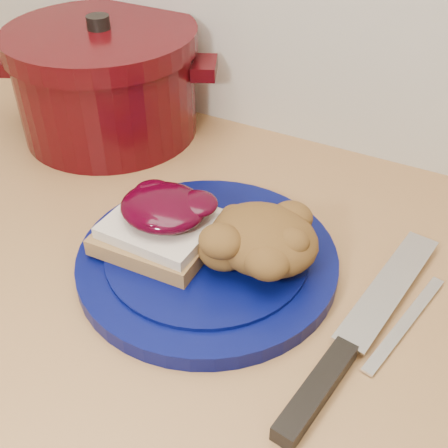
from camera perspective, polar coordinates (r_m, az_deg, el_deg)
The scene contains 7 objects.
plate at distance 0.62m, azimuth -1.69°, elevation -3.68°, with size 0.29×0.29×0.02m, color #040942.
sandwich at distance 0.61m, azimuth -6.41°, elevation 0.17°, with size 0.12×0.11×0.06m.
stuffing_mound at distance 0.58m, azimuth 4.06°, elevation -1.52°, with size 0.12×0.10×0.06m, color brown.
chef_knife at distance 0.54m, azimuth 11.60°, elevation -13.23°, with size 0.07×0.31×0.02m.
butter_knife at distance 0.59m, azimuth 17.97°, elevation -9.50°, with size 0.16×0.01×0.00m, color silver.
dutch_oven at distance 0.86m, azimuth -11.87°, elevation 14.00°, with size 0.36×0.36×0.17m.
pepper_grinder at distance 0.88m, azimuth -14.20°, elevation 13.84°, with size 0.08×0.08×0.14m.
Camera 1 is at (0.25, 1.09, 1.33)m, focal length 45.00 mm.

